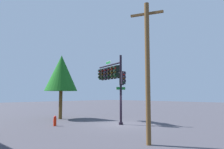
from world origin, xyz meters
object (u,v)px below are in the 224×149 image
Objects in this scene: utility_pole at (148,69)px; fire_hydrant at (55,121)px; signal_pole_assembly at (112,76)px; tree_near at (61,73)px.

fire_hydrant is at bearing -0.36° from utility_pole.
signal_pole_assembly is 6.15m from tree_near.
signal_pole_assembly is at bearing -33.35° from utility_pole.
fire_hydrant is 6.73m from tree_near.
utility_pole is at bearing 146.65° from signal_pole_assembly.
tree_near is (4.02, -3.01, 4.48)m from fire_hydrant.
fire_hydrant is at bearing 69.19° from signal_pole_assembly.
utility_pole reaches higher than signal_pole_assembly.
fire_hydrant is (1.84, 4.83, -3.94)m from signal_pole_assembly.
utility_pole is 9.11× the size of fire_hydrant.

